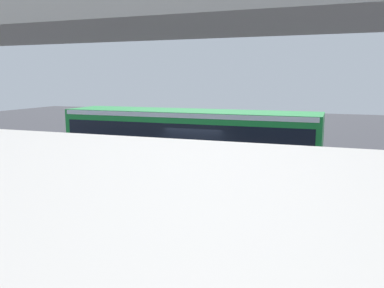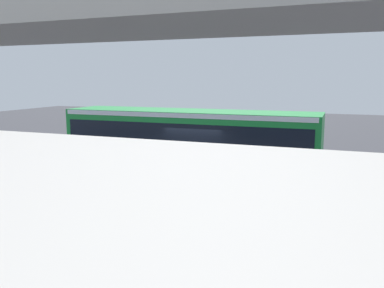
# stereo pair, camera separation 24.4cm
# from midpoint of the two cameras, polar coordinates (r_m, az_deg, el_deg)

# --- Properties ---
(ground) EXTENTS (80.00, 80.00, 0.00)m
(ground) POSITION_cam_midpoint_polar(r_m,az_deg,el_deg) (17.36, 0.35, -5.80)
(ground) COLOR #38383D
(city_bus) EXTENTS (11.54, 2.85, 3.15)m
(city_bus) POSITION_cam_midpoint_polar(r_m,az_deg,el_deg) (17.91, -0.78, 0.83)
(city_bus) COLOR #1E8C38
(city_bus) RESTS_ON ground
(bicycle_black) EXTENTS (1.77, 0.44, 0.96)m
(bicycle_black) POSITION_cam_midpoint_polar(r_m,az_deg,el_deg) (20.11, -25.55, -3.53)
(bicycle_black) COLOR black
(bicycle_black) RESTS_ON ground
(pedestrian) EXTENTS (0.38, 0.38, 1.79)m
(pedestrian) POSITION_cam_midpoint_polar(r_m,az_deg,el_deg) (14.11, 18.18, -6.11)
(pedestrian) COLOR #2D2D38
(pedestrian) RESTS_ON ground
(lane_dash_leftmost) EXTENTS (2.00, 0.20, 0.01)m
(lane_dash_leftmost) POSITION_cam_midpoint_polar(r_m,az_deg,el_deg) (18.45, 20.58, -5.49)
(lane_dash_leftmost) COLOR silver
(lane_dash_leftmost) RESTS_ON ground
(lane_dash_left) EXTENTS (2.00, 0.20, 0.01)m
(lane_dash_left) POSITION_cam_midpoint_polar(r_m,az_deg,el_deg) (18.80, 8.27, -4.71)
(lane_dash_left) COLOR silver
(lane_dash_left) RESTS_ON ground
(lane_dash_centre) EXTENTS (2.00, 0.20, 0.01)m
(lane_dash_centre) POSITION_cam_midpoint_polar(r_m,az_deg,el_deg) (19.95, -3.07, -3.81)
(lane_dash_centre) COLOR silver
(lane_dash_centre) RESTS_ON ground
(lane_dash_right) EXTENTS (2.00, 0.20, 0.01)m
(lane_dash_right) POSITION_cam_midpoint_polar(r_m,az_deg,el_deg) (21.79, -12.81, -2.90)
(lane_dash_right) COLOR silver
(lane_dash_right) RESTS_ON ground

